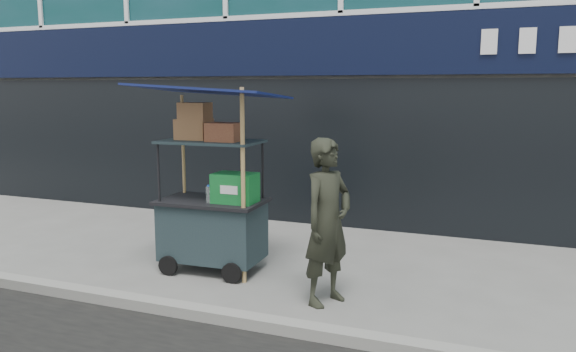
% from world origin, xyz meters
% --- Properties ---
extents(ground, '(80.00, 80.00, 0.00)m').
position_xyz_m(ground, '(0.00, 0.00, 0.00)').
color(ground, slate).
rests_on(ground, ground).
extents(curb, '(80.00, 0.18, 0.12)m').
position_xyz_m(curb, '(0.00, -0.20, 0.06)').
color(curb, gray).
rests_on(curb, ground).
extents(vendor_cart, '(1.76, 1.27, 2.32)m').
position_xyz_m(vendor_cart, '(-0.81, 1.18, 0.81)').
color(vendor_cart, '#1A282D').
rests_on(vendor_cart, ground).
extents(vendor_man, '(0.64, 0.76, 1.76)m').
position_xyz_m(vendor_man, '(0.82, 0.67, 0.88)').
color(vendor_man, black).
rests_on(vendor_man, ground).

